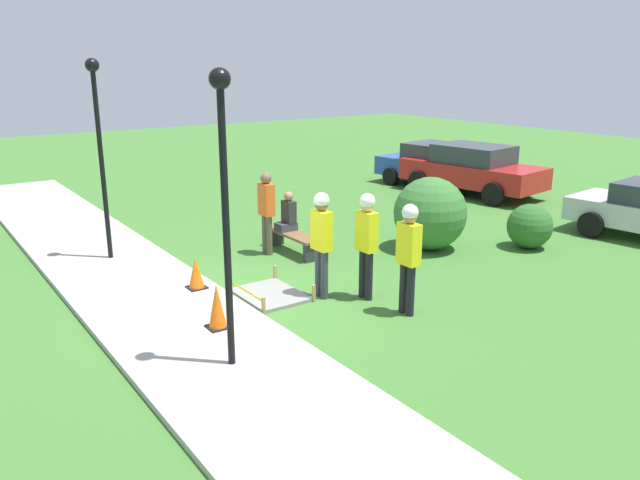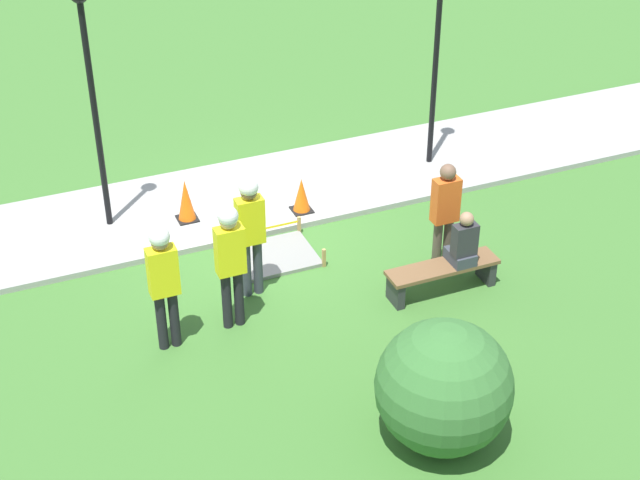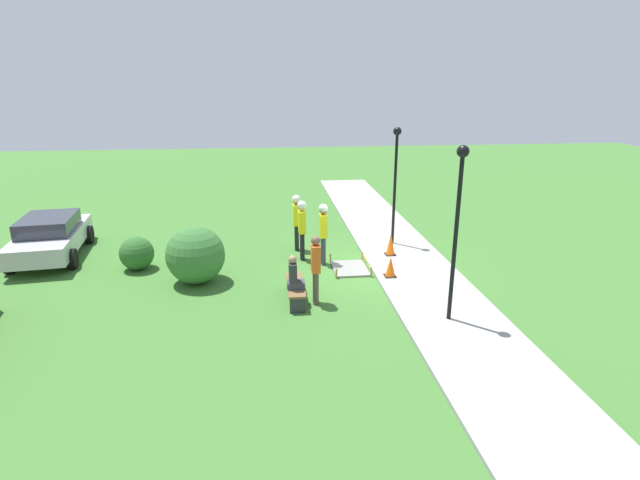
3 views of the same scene
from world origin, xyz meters
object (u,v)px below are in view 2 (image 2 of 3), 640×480
(park_bench, at_px, (442,273))
(lamppost_far, at_px, (438,20))
(traffic_cone_near_patch, at_px, (301,195))
(bystander_in_orange_shirt, at_px, (445,211))
(lamppost_near, at_px, (90,75))
(worker_trainee, at_px, (230,255))
(worker_assistant, at_px, (250,225))
(traffic_cone_far_patch, at_px, (186,200))
(person_seated_on_bench, at_px, (463,243))
(worker_supervisor, at_px, (163,276))

(park_bench, height_order, lamppost_far, lamppost_far)
(traffic_cone_near_patch, distance_m, bystander_in_orange_shirt, 2.80)
(lamppost_near, relative_size, lamppost_far, 0.97)
(worker_trainee, height_order, lamppost_near, lamppost_near)
(worker_assistant, relative_size, lamppost_near, 0.49)
(worker_assistant, distance_m, lamppost_far, 5.27)
(traffic_cone_far_patch, xyz_separation_m, lamppost_far, (-4.69, -0.27, 2.33))
(worker_trainee, bearing_deg, lamppost_far, -146.79)
(traffic_cone_near_patch, xyz_separation_m, park_bench, (-1.12, 2.85, -0.07))
(traffic_cone_far_patch, bearing_deg, worker_assistant, 98.91)
(worker_assistant, xyz_separation_m, lamppost_near, (1.58, -2.65, 1.52))
(person_seated_on_bench, height_order, lamppost_near, lamppost_near)
(traffic_cone_near_patch, bearing_deg, traffic_cone_far_patch, -14.13)
(park_bench, relative_size, lamppost_far, 0.42)
(traffic_cone_near_patch, relative_size, bystander_in_orange_shirt, 0.33)
(person_seated_on_bench, distance_m, worker_supervisor, 4.42)
(traffic_cone_near_patch, xyz_separation_m, lamppost_far, (-2.83, -0.74, 2.40))
(traffic_cone_near_patch, xyz_separation_m, worker_supervisor, (2.99, 2.54, 0.78))
(traffic_cone_far_patch, height_order, worker_trainee, worker_trainee)
(worker_supervisor, relative_size, lamppost_near, 0.48)
(traffic_cone_near_patch, xyz_separation_m, worker_assistant, (1.51, 1.80, 0.81))
(traffic_cone_near_patch, bearing_deg, lamppost_near, -15.37)
(traffic_cone_near_patch, height_order, bystander_in_orange_shirt, bystander_in_orange_shirt)
(worker_trainee, bearing_deg, traffic_cone_far_patch, -93.03)
(traffic_cone_far_patch, xyz_separation_m, bystander_in_orange_shirt, (-3.25, 2.81, 0.60))
(worker_assistant, xyz_separation_m, worker_trainee, (0.51, 0.63, -0.00))
(traffic_cone_near_patch, height_order, worker_trainee, worker_trainee)
(person_seated_on_bench, bearing_deg, lamppost_near, -39.89)
(traffic_cone_near_patch, xyz_separation_m, traffic_cone_far_patch, (1.86, -0.47, 0.06))
(bystander_in_orange_shirt, xyz_separation_m, lamppost_far, (-1.44, -3.08, 1.74))
(worker_assistant, height_order, worker_trainee, worker_assistant)
(worker_trainee, distance_m, lamppost_near, 3.77)
(worker_trainee, height_order, bystander_in_orange_shirt, worker_trainee)
(person_seated_on_bench, relative_size, lamppost_near, 0.22)
(worker_supervisor, distance_m, worker_assistant, 1.66)
(traffic_cone_near_patch, bearing_deg, worker_assistant, 50.11)
(park_bench, xyz_separation_m, person_seated_on_bench, (-0.29, 0.05, 0.49))
(bystander_in_orange_shirt, distance_m, lamppost_near, 5.74)
(worker_supervisor, height_order, worker_trainee, worker_trainee)
(traffic_cone_near_patch, relative_size, worker_assistant, 0.31)
(park_bench, relative_size, bystander_in_orange_shirt, 0.94)
(bystander_in_orange_shirt, bearing_deg, person_seated_on_bench, 91.79)
(worker_supervisor, relative_size, worker_assistant, 0.98)
(worker_trainee, xyz_separation_m, bystander_in_orange_shirt, (-3.40, -0.09, -0.14))
(traffic_cone_near_patch, bearing_deg, worker_supervisor, 40.39)
(worker_supervisor, xyz_separation_m, lamppost_far, (-5.82, -3.28, 1.61))
(park_bench, height_order, lamppost_near, lamppost_near)
(park_bench, distance_m, person_seated_on_bench, 0.57)
(bystander_in_orange_shirt, bearing_deg, worker_trainee, 1.47)
(traffic_cone_far_patch, relative_size, worker_trainee, 0.37)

